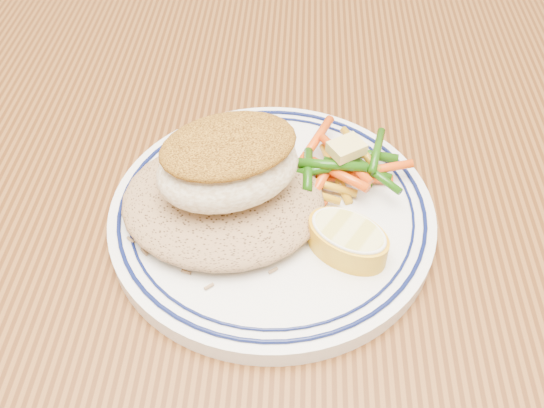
{
  "coord_description": "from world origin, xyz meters",
  "views": [
    {
      "loc": [
        0.05,
        -0.35,
        1.1
      ],
      "look_at": [
        0.04,
        -0.04,
        0.77
      ],
      "focal_mm": 40.0,
      "sensor_mm": 36.0,
      "label": 1
    }
  ],
  "objects": [
    {
      "name": "fish_fillet",
      "position": [
        0.01,
        -0.04,
        0.81
      ],
      "size": [
        0.12,
        0.11,
        0.05
      ],
      "color": "#F3E7C9",
      "rests_on": "rice_pilaf"
    },
    {
      "name": "plate",
      "position": [
        0.04,
        -0.04,
        0.76
      ],
      "size": [
        0.25,
        0.25,
        0.02
      ],
      "color": "white",
      "rests_on": "dining_table"
    },
    {
      "name": "dining_table",
      "position": [
        0.0,
        0.0,
        0.65
      ],
      "size": [
        1.5,
        0.9,
        0.75
      ],
      "color": "#48250E",
      "rests_on": "ground"
    },
    {
      "name": "rice_pilaf",
      "position": [
        0.0,
        -0.04,
        0.78
      ],
      "size": [
        0.15,
        0.13,
        0.03
      ],
      "primitive_type": "ellipsoid",
      "color": "olive",
      "rests_on": "plate"
    },
    {
      "name": "butter_pat",
      "position": [
        0.09,
        -0.0,
        0.8
      ],
      "size": [
        0.03,
        0.03,
        0.01
      ],
      "primitive_type": "cube",
      "rotation": [
        0.0,
        0.0,
        0.58
      ],
      "color": "#DDC86C",
      "rests_on": "vegetable_pile"
    },
    {
      "name": "lemon_wedge",
      "position": [
        0.09,
        -0.08,
        0.78
      ],
      "size": [
        0.08,
        0.08,
        0.02
      ],
      "color": "gold",
      "rests_on": "plate"
    },
    {
      "name": "vegetable_pile",
      "position": [
        0.09,
        -0.0,
        0.78
      ],
      "size": [
        0.11,
        0.09,
        0.03
      ],
      "color": "#184809",
      "rests_on": "plate"
    }
  ]
}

